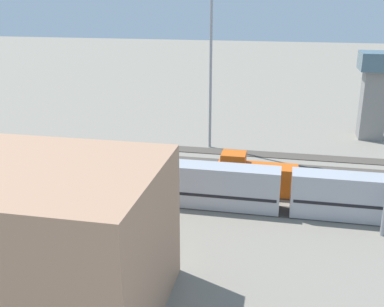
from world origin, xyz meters
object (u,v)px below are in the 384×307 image
Objects in this scene: train_on_track_3 at (255,177)px; light_mast_2 at (211,23)px; train_on_track_4 at (86,176)px; control_tower at (375,89)px.

light_mast_2 reaches higher than train_on_track_3.
train_on_track_4 is (20.37, 5.00, 0.43)m from train_on_track_3.
control_tower reaches higher than train_on_track_4.
light_mast_2 reaches higher than train_on_track_4.
train_on_track_3 and train_on_track_4 have the same top height.
train_on_track_3 is 0.32× the size of light_mast_2.
train_on_track_4 is 50.95m from control_tower.
light_mast_2 is 2.14× the size of control_tower.
control_tower is at bearing -157.86° from light_mast_2.
train_on_track_3 is 0.10× the size of train_on_track_4.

